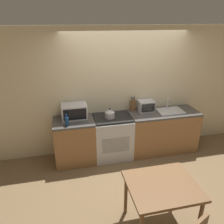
{
  "coord_description": "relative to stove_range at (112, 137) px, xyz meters",
  "views": [
    {
      "loc": [
        -1.22,
        -3.16,
        2.7
      ],
      "look_at": [
        -0.37,
        0.6,
        1.05
      ],
      "focal_mm": 35.0,
      "sensor_mm": 36.0,
      "label": 1
    }
  ],
  "objects": [
    {
      "name": "bottle",
      "position": [
        -0.89,
        -0.19,
        0.54
      ],
      "size": [
        0.07,
        0.07,
        0.23
      ],
      "color": "navy",
      "rests_on": "counter_left_run"
    },
    {
      "name": "knife_block",
      "position": [
        0.49,
        0.22,
        0.58
      ],
      "size": [
        0.11,
        0.06,
        0.31
      ],
      "color": "brown",
      "rests_on": "counter_right_run"
    },
    {
      "name": "dining_table",
      "position": [
        0.25,
        -1.84,
        0.19
      ],
      "size": [
        0.9,
        0.77,
        0.73
      ],
      "color": "brown",
      "rests_on": "ground_plane"
    },
    {
      "name": "stove_range",
      "position": [
        0.0,
        0.0,
        0.0
      ],
      "size": [
        0.76,
        0.62,
        0.9
      ],
      "color": "silver",
      "rests_on": "ground_plane"
    },
    {
      "name": "toaster_oven",
      "position": [
        0.76,
        0.16,
        0.56
      ],
      "size": [
        0.33,
        0.26,
        0.22
      ],
      "color": "silver",
      "rests_on": "counter_right_run"
    },
    {
      "name": "ground_plane",
      "position": [
        0.34,
        -0.7,
        -0.45
      ],
      "size": [
        16.0,
        16.0,
        0.0
      ],
      "primitive_type": "plane",
      "color": "brown"
    },
    {
      "name": "sink_basin",
      "position": [
        1.25,
        0.01,
        0.47
      ],
      "size": [
        0.54,
        0.4,
        0.24
      ],
      "color": "silver",
      "rests_on": "counter_right_run"
    },
    {
      "name": "microwave",
      "position": [
        -0.73,
        0.12,
        0.59
      ],
      "size": [
        0.49,
        0.34,
        0.28
      ],
      "color": "silver",
      "rests_on": "counter_left_run"
    },
    {
      "name": "kettle",
      "position": [
        -0.06,
        -0.03,
        0.54
      ],
      "size": [
        0.19,
        0.19,
        0.21
      ],
      "color": "#B7B7BC",
      "rests_on": "stove_range"
    },
    {
      "name": "counter_left_run",
      "position": [
        -0.77,
        0.0,
        0.0
      ],
      "size": [
        0.78,
        0.62,
        0.9
      ],
      "color": "olive",
      "rests_on": "ground_plane"
    },
    {
      "name": "wall_back",
      "position": [
        0.34,
        0.34,
        0.85
      ],
      "size": [
        10.0,
        0.06,
        2.6
      ],
      "color": "beige",
      "rests_on": "ground_plane"
    },
    {
      "name": "counter_right_run",
      "position": [
        1.11,
        0.0,
        0.0
      ],
      "size": [
        1.46,
        0.62,
        0.9
      ],
      "color": "olive",
      "rests_on": "ground_plane"
    }
  ]
}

